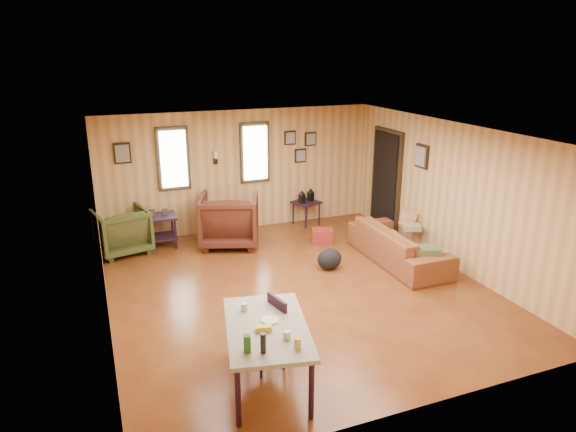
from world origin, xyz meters
The scene contains 11 objects.
room centered at (0.17, 0.27, 1.21)m, with size 5.54×6.04×2.44m.
sofa centered at (2.01, 0.33, 0.42)m, with size 2.15×0.63×0.84m, color brown.
recliner_brown centered at (-0.47, 2.19, 0.54)m, with size 1.04×0.98×1.07m, color #431D14.
recliner_green centered at (-2.37, 2.51, 0.45)m, with size 0.87×0.82×0.90m, color #3A411D.
end_table centered at (-1.69, 2.56, 0.41)m, with size 0.59×0.54×0.74m.
side_table centered at (1.32, 2.73, 0.52)m, with size 0.61×0.61×0.77m.
cooler centered at (1.18, 1.63, 0.14)m, with size 0.46×0.40×0.27m.
backpack centered at (0.77, 0.47, 0.18)m, with size 0.47×0.39×0.36m.
sofa_pillows centered at (2.28, 0.18, 0.49)m, with size 0.88×1.59×0.33m.
dining_table centered at (-1.21, -2.08, 0.66)m, with size 1.13×1.56×0.93m.
dining_chair centered at (-1.06, -1.74, 0.47)m, with size 0.46×0.46×0.84m.
Camera 1 is at (-2.75, -6.61, 3.51)m, focal length 32.00 mm.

